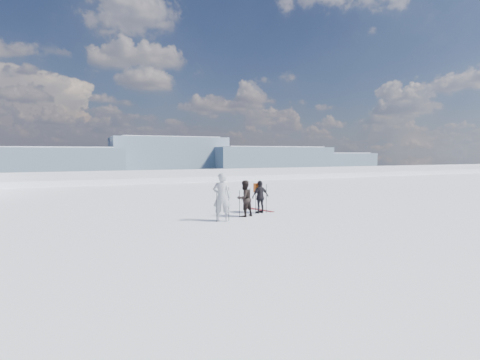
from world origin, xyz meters
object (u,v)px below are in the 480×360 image
object	(u,v)px
skier_grey	(222,197)
skier_pack	(260,197)
skier_dark	(244,199)
skis_loose	(260,210)

from	to	relation	value
skier_grey	skier_pack	world-z (taller)	skier_grey
skier_dark	skier_pack	bearing A→B (deg)	-168.88
skier_pack	skier_dark	bearing A→B (deg)	19.49
skier_pack	skis_loose	xyz separation A→B (m)	(0.39, 0.82, -0.73)
skier_dark	skier_grey	bearing A→B (deg)	8.95
skier_grey	skier_dark	world-z (taller)	skier_grey
skier_pack	skis_loose	bearing A→B (deg)	-124.10
skier_dark	skis_loose	xyz separation A→B (m)	(1.44, 1.38, -0.77)
skier_grey	skis_loose	xyz separation A→B (m)	(2.72, 2.00, -0.96)
skis_loose	skier_dark	bearing A→B (deg)	-136.25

